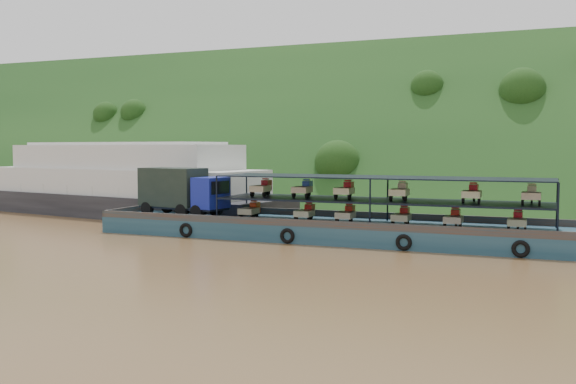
% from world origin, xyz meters
% --- Properties ---
extents(ground, '(160.00, 160.00, 0.00)m').
position_xyz_m(ground, '(0.00, 0.00, 0.00)').
color(ground, brown).
rests_on(ground, ground).
extents(hillside, '(140.00, 39.60, 39.60)m').
position_xyz_m(hillside, '(0.00, 36.00, 0.00)').
color(hillside, '#163814').
rests_on(hillside, ground).
extents(cargo_barge, '(35.00, 7.18, 4.96)m').
position_xyz_m(cargo_barge, '(0.43, 1.77, 1.24)').
color(cargo_barge, '#153749').
rests_on(cargo_barge, ground).
extents(passenger_ferry, '(35.89, 14.47, 7.07)m').
position_xyz_m(passenger_ferry, '(-22.17, 9.92, 3.06)').
color(passenger_ferry, black).
rests_on(passenger_ferry, ground).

